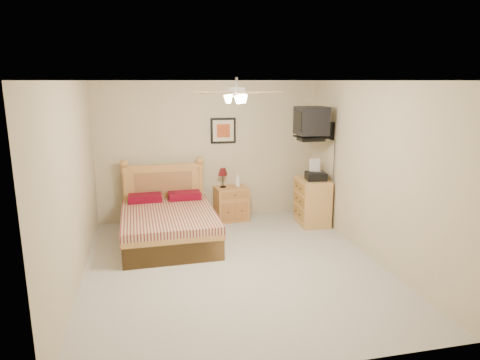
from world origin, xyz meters
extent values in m
plane|color=#ADA89C|center=(0.00, 0.00, 0.00)|extent=(4.50, 4.50, 0.00)
cube|color=white|center=(0.00, 0.00, 2.50)|extent=(4.00, 4.50, 0.04)
cube|color=#C0B18E|center=(0.00, 2.25, 1.25)|extent=(4.00, 0.04, 2.50)
cube|color=#C0B18E|center=(0.00, -2.25, 1.25)|extent=(4.00, 0.04, 2.50)
cube|color=#C0B18E|center=(-2.00, 0.00, 1.25)|extent=(0.04, 4.50, 2.50)
cube|color=#C0B18E|center=(2.00, 0.00, 1.25)|extent=(0.04, 4.50, 2.50)
cube|color=#BF793A|center=(0.37, 2.00, 0.31)|extent=(0.61, 0.48, 0.62)
imported|color=white|center=(0.50, 2.04, 0.74)|extent=(0.12, 0.12, 0.24)
cube|color=black|center=(0.27, 2.23, 1.62)|extent=(0.46, 0.04, 0.46)
cube|color=#BF8848|center=(1.73, 1.48, 0.41)|extent=(0.53, 0.72, 0.82)
imported|color=#C4B19B|center=(1.69, 1.75, 0.83)|extent=(0.28, 0.32, 0.03)
imported|color=gray|center=(1.69, 1.75, 0.86)|extent=(0.25, 0.31, 0.02)
camera|label=1|loc=(-1.11, -5.36, 2.50)|focal=32.00mm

